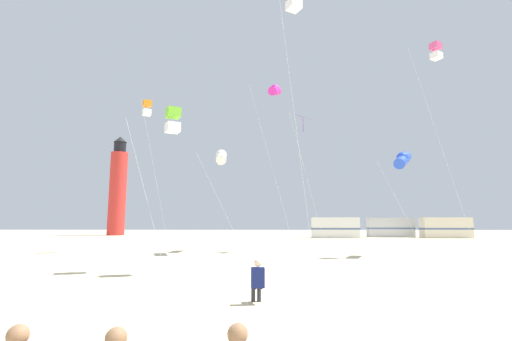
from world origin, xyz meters
name	(u,v)px	position (x,y,z in m)	size (l,w,h in m)	color
kite_flyer_standing	(257,280)	(1.51, 4.35, 0.61)	(0.38, 0.54, 1.16)	navy
kite_box_lime	(173,120)	(-2.52, 10.67, 6.77)	(2.52, 2.43, 7.35)	silver
kite_box_rainbow	(436,52)	(13.38, 18.19, 13.62)	(2.67, 2.52, 14.24)	silver
kite_tube_magenta	(275,91)	(2.55, 22.85, 12.69)	(3.36, 3.33, 13.40)	silver
kite_diamond_violet	(303,122)	(4.65, 21.57, 9.67)	(2.51, 1.97, 10.32)	silver
kite_tube_white	(221,157)	(-1.36, 19.79, 6.73)	(3.27, 3.09, 7.43)	silver
kite_box_orange	(147,108)	(-7.31, 21.30, 10.78)	(2.43, 2.43, 11.38)	silver
kite_tube_blue	(403,159)	(10.73, 18.22, 6.20)	(2.88, 3.16, 6.90)	silver
lighthouse_distant	(118,188)	(-23.21, 55.65, 7.84)	(2.80, 2.80, 16.80)	red
rv_van_white	(335,228)	(11.40, 45.91, 1.39)	(6.57, 2.72, 2.80)	white
rv_van_silver	(390,227)	(20.00, 49.06, 1.39)	(6.61, 2.85, 2.80)	#B7BABF
rv_van_cream	(446,228)	(26.59, 46.09, 1.39)	(6.52, 2.57, 2.80)	beige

